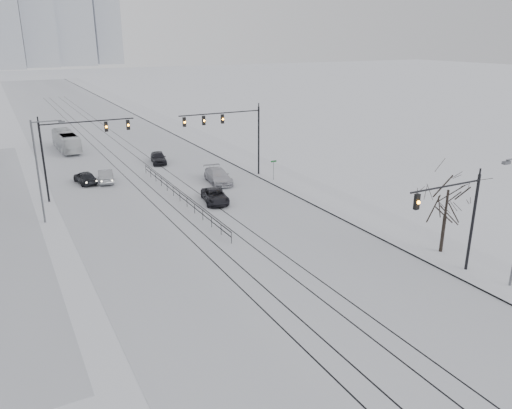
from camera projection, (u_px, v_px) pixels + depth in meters
name	position (u px, v px, depth m)	size (l,w,h in m)	color
ground	(388.00, 373.00, 24.30)	(500.00, 500.00, 0.00)	silver
road	(112.00, 145.00, 74.55)	(22.00, 260.00, 0.02)	silver
sidewalk_east	(197.00, 137.00, 80.49)	(5.00, 260.00, 0.16)	silver
curb	(182.00, 138.00, 79.42)	(0.10, 260.00, 0.12)	gray
tram_rails	(151.00, 177.00, 57.80)	(5.30, 180.00, 0.01)	black
skyline	(20.00, 3.00, 245.86)	(96.00, 48.00, 72.00)	#ABB1BC
traffic_mast_near	(458.00, 213.00, 32.62)	(6.10, 0.37, 7.00)	black
traffic_mast_ne	(232.00, 129.00, 55.36)	(9.60, 0.37, 8.00)	black
traffic_mast_nw	(74.00, 143.00, 48.89)	(9.10, 0.37, 8.00)	black
street_light_west	(41.00, 164.00, 42.36)	(2.73, 0.25, 9.00)	#595B60
bare_tree	(448.00, 197.00, 36.22)	(4.40, 4.40, 6.10)	black
median_fence	(180.00, 196.00, 49.26)	(0.06, 24.00, 1.00)	black
street_sign	(274.00, 167.00, 55.80)	(0.70, 0.06, 2.40)	#595B60
sedan_sb_inner	(85.00, 177.00, 55.15)	(1.66, 4.14, 1.41)	black
sedan_sb_outer	(106.00, 176.00, 55.68)	(1.53, 4.39, 1.45)	gray
sedan_nb_front	(215.00, 196.00, 48.89)	(2.16, 4.68, 1.30)	black
sedan_nb_right	(218.00, 176.00, 55.36)	(2.20, 5.41, 1.57)	silver
sedan_nb_far	(158.00, 158.00, 63.92)	(1.76, 4.38, 1.49)	black
box_truck	(66.00, 141.00, 70.85)	(2.29, 9.79, 2.73)	silver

